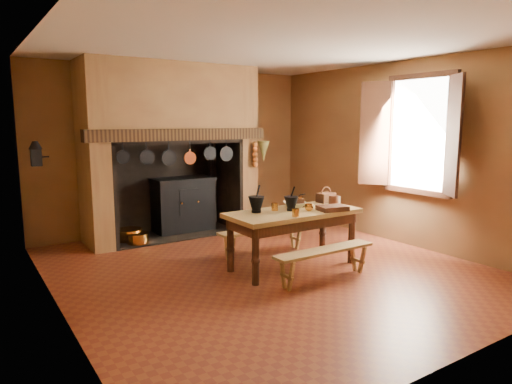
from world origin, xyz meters
TOP-DOWN VIEW (x-y plane):
  - floor at (0.00, 0.00)m, footprint 5.50×5.50m
  - ceiling at (0.00, 0.00)m, footprint 5.50×5.50m
  - back_wall at (0.00, 2.75)m, footprint 5.00×0.02m
  - wall_left at (-2.50, 0.00)m, footprint 0.02×5.50m
  - wall_right at (2.50, 0.00)m, footprint 0.02×5.50m
  - wall_front at (0.00, -2.75)m, footprint 5.00×0.02m
  - chimney_breast at (-0.30, 2.31)m, footprint 2.95×0.96m
  - iron_range at (-0.04, 2.45)m, footprint 1.12×0.55m
  - hearth_pans at (-1.05, 2.22)m, footprint 0.51×0.62m
  - hanging_pans at (-0.34, 1.81)m, footprint 1.92×0.29m
  - onion_string at (1.00, 1.79)m, footprint 0.12×0.10m
  - herb_bunch at (1.18, 1.79)m, footprint 0.20×0.20m
  - window at (2.35, -0.40)m, footprint 0.39×1.75m
  - wall_coffee_mill at (-2.42, 1.55)m, footprint 0.23×0.16m
  - work_table at (0.32, -0.15)m, footprint 1.74×0.77m
  - bench_front at (0.32, -0.76)m, footprint 1.38×0.24m
  - bench_back at (0.32, 0.52)m, footprint 1.40×0.25m
  - mortar_large at (-0.14, 0.02)m, footprint 0.21×0.21m
  - mortar_small at (0.30, -0.13)m, footprint 0.19×0.19m
  - coffee_grinder at (0.55, 0.02)m, footprint 0.17×0.15m
  - brass_mug_a at (0.12, -0.45)m, footprint 0.10×0.10m
  - brass_mug_b at (0.13, -0.01)m, footprint 0.11×0.11m
  - mixing_bowl at (0.49, 0.03)m, footprint 0.38×0.38m
  - stoneware_crock at (0.91, -0.26)m, footprint 0.15×0.15m
  - glass_jar at (1.04, -0.20)m, footprint 0.08×0.08m
  - wicker_basket at (1.09, 0.09)m, footprint 0.25×0.18m
  - wooden_tray at (0.75, -0.41)m, footprint 0.41×0.33m
  - brass_cup at (0.49, -0.26)m, footprint 0.12×0.12m

SIDE VIEW (x-z plane):
  - floor at x=0.00m, z-range 0.00..0.00m
  - hearth_pans at x=-1.05m, z-range -0.01..0.19m
  - bench_front at x=0.32m, z-range 0.10..0.48m
  - bench_back at x=0.32m, z-range 0.10..0.49m
  - iron_range at x=-0.04m, z-range -0.32..1.28m
  - work_table at x=0.32m, z-range 0.26..1.01m
  - wooden_tray at x=0.75m, z-range 0.75..0.81m
  - mixing_bowl at x=0.49m, z-range 0.75..0.83m
  - brass_cup at x=0.49m, z-range 0.75..0.84m
  - brass_mug_a at x=0.12m, z-range 0.75..0.85m
  - brass_mug_b at x=0.13m, z-range 0.75..0.85m
  - glass_jar at x=1.04m, z-range 0.75..0.89m
  - coffee_grinder at x=0.55m, z-range 0.73..0.91m
  - wicker_basket at x=1.09m, z-range 0.71..0.94m
  - stoneware_crock at x=0.91m, z-range 0.75..0.91m
  - mortar_small at x=0.30m, z-range 0.70..1.01m
  - mortar_large at x=-0.14m, z-range 0.69..1.04m
  - onion_string at x=1.00m, z-range 1.10..1.56m
  - hanging_pans at x=-0.34m, z-range 1.23..1.50m
  - herb_bunch at x=1.18m, z-range 1.21..1.56m
  - back_wall at x=0.00m, z-range 0.00..2.80m
  - wall_left at x=-2.50m, z-range 0.00..2.80m
  - wall_right at x=2.50m, z-range 0.00..2.80m
  - wall_front at x=0.00m, z-range 0.00..2.80m
  - wall_coffee_mill at x=-2.42m, z-range 1.36..1.67m
  - window at x=2.35m, z-range 0.82..2.58m
  - chimney_breast at x=-0.30m, z-range 0.41..3.21m
  - ceiling at x=0.00m, z-range 2.80..2.80m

